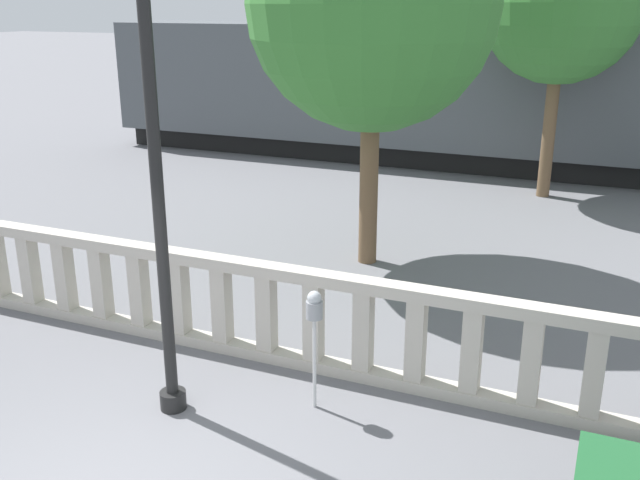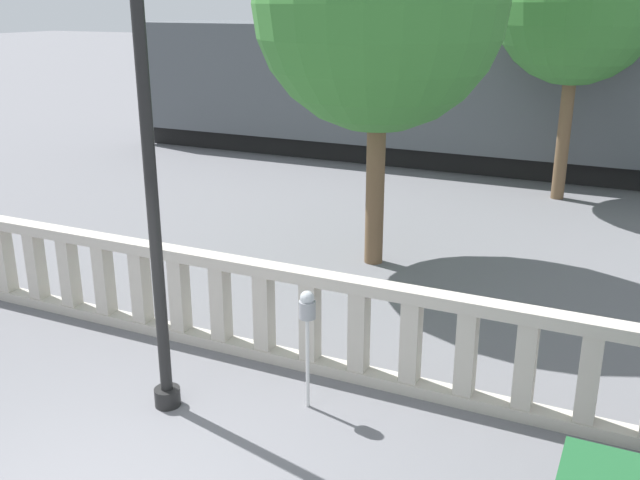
{
  "view_description": "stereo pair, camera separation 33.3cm",
  "coord_description": "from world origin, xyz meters",
  "px_view_note": "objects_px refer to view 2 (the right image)",
  "views": [
    {
      "loc": [
        3.65,
        -3.74,
        4.15
      ],
      "look_at": [
        0.27,
        4.19,
        1.26
      ],
      "focal_mm": 40.0,
      "sensor_mm": 36.0,
      "label": 1
    },
    {
      "loc": [
        3.96,
        -3.6,
        4.15
      ],
      "look_at": [
        0.27,
        4.19,
        1.26
      ],
      "focal_mm": 40.0,
      "sensor_mm": 36.0,
      "label": 2
    }
  ],
  "objects_px": {
    "parking_meter": "(307,314)",
    "train_near": "(579,99)",
    "tree_left": "(578,3)",
    "tree_right": "(380,4)",
    "lamppost": "(145,100)"
  },
  "relations": [
    {
      "from": "parking_meter",
      "to": "train_near",
      "type": "height_order",
      "value": "train_near"
    },
    {
      "from": "train_near",
      "to": "tree_left",
      "type": "height_order",
      "value": "tree_left"
    },
    {
      "from": "parking_meter",
      "to": "tree_right",
      "type": "distance_m",
      "value": 5.52
    },
    {
      "from": "parking_meter",
      "to": "lamppost",
      "type": "bearing_deg",
      "value": -155.7
    },
    {
      "from": "lamppost",
      "to": "parking_meter",
      "type": "distance_m",
      "value": 2.66
    },
    {
      "from": "train_near",
      "to": "tree_right",
      "type": "height_order",
      "value": "tree_right"
    },
    {
      "from": "tree_left",
      "to": "lamppost",
      "type": "bearing_deg",
      "value": -103.61
    },
    {
      "from": "train_near",
      "to": "tree_left",
      "type": "relative_size",
      "value": 4.2
    },
    {
      "from": "lamppost",
      "to": "tree_left",
      "type": "distance_m",
      "value": 11.05
    },
    {
      "from": "lamppost",
      "to": "tree_left",
      "type": "height_order",
      "value": "lamppost"
    },
    {
      "from": "lamppost",
      "to": "tree_right",
      "type": "relative_size",
      "value": 1.01
    },
    {
      "from": "parking_meter",
      "to": "train_near",
      "type": "distance_m",
      "value": 12.78
    },
    {
      "from": "train_near",
      "to": "lamppost",
      "type": "bearing_deg",
      "value": -100.9
    },
    {
      "from": "lamppost",
      "to": "parking_meter",
      "type": "height_order",
      "value": "lamppost"
    },
    {
      "from": "lamppost",
      "to": "train_near",
      "type": "xyz_separation_m",
      "value": [
        2.57,
        13.32,
        -1.39
      ]
    }
  ]
}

